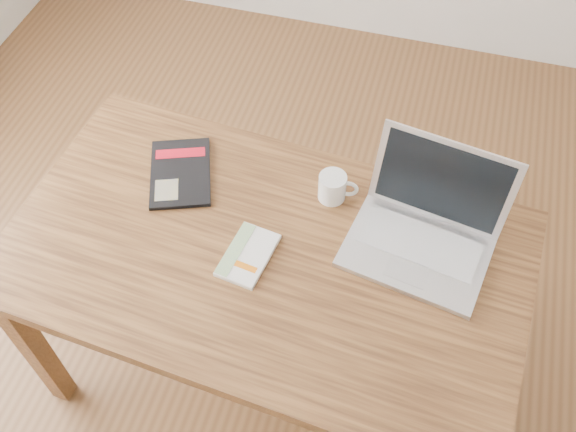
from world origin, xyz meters
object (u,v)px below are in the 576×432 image
(white_guidebook, at_px, (248,255))
(laptop, at_px, (425,227))
(desk, at_px, (265,268))
(black_guidebook, at_px, (180,173))
(coffee_mug, at_px, (333,187))

(white_guidebook, height_order, laptop, laptop)
(desk, relative_size, black_guidebook, 4.80)
(black_guidebook, height_order, coffee_mug, coffee_mug)
(white_guidebook, relative_size, coffee_mug, 1.73)
(white_guidebook, xyz_separation_m, black_guidebook, (-0.29, 0.23, -0.00))
(laptop, bearing_deg, coffee_mug, 173.45)
(desk, distance_m, laptop, 0.46)
(black_guidebook, bearing_deg, coffee_mug, -15.89)
(coffee_mug, bearing_deg, white_guidebook, -130.02)
(white_guidebook, height_order, coffee_mug, coffee_mug)
(laptop, height_order, coffee_mug, laptop)
(desk, relative_size, white_guidebook, 7.38)
(white_guidebook, distance_m, laptop, 0.49)
(coffee_mug, bearing_deg, laptop, -23.58)
(desk, bearing_deg, white_guidebook, -136.29)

